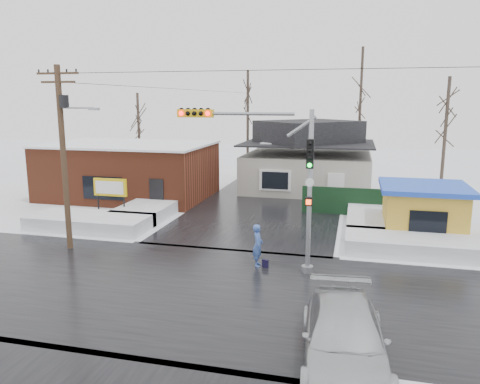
% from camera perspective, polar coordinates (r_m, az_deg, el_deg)
% --- Properties ---
extents(ground, '(120.00, 120.00, 0.00)m').
position_cam_1_polar(ground, '(18.90, -5.21, -11.85)').
color(ground, white).
rests_on(ground, ground).
extents(road_ns, '(10.00, 120.00, 0.02)m').
position_cam_1_polar(road_ns, '(18.89, -5.21, -11.82)').
color(road_ns, black).
rests_on(road_ns, ground).
extents(road_ew, '(120.00, 10.00, 0.02)m').
position_cam_1_polar(road_ew, '(18.89, -5.21, -11.82)').
color(road_ew, black).
rests_on(road_ew, ground).
extents(snowbank_nw, '(7.00, 3.00, 0.80)m').
position_cam_1_polar(snowbank_nw, '(28.56, -17.82, -3.50)').
color(snowbank_nw, white).
rests_on(snowbank_nw, ground).
extents(snowbank_ne, '(7.00, 3.00, 0.80)m').
position_cam_1_polar(snowbank_ne, '(24.62, 20.92, -6.04)').
color(snowbank_ne, white).
rests_on(snowbank_ne, ground).
extents(snowbank_nside_w, '(3.00, 8.00, 0.80)m').
position_cam_1_polar(snowbank_nside_w, '(31.93, -10.07, -1.61)').
color(snowbank_nside_w, white).
rests_on(snowbank_nside_w, ground).
extents(snowbank_nside_e, '(3.00, 8.00, 0.80)m').
position_cam_1_polar(snowbank_nside_e, '(29.27, 15.90, -3.04)').
color(snowbank_nside_e, white).
rests_on(snowbank_nside_e, ground).
extents(traffic_signal, '(6.05, 0.68, 7.00)m').
position_cam_1_polar(traffic_signal, '(19.86, 4.04, 2.94)').
color(traffic_signal, gray).
rests_on(traffic_signal, ground).
extents(utility_pole, '(3.15, 0.44, 9.00)m').
position_cam_1_polar(utility_pole, '(24.28, -20.65, 5.12)').
color(utility_pole, '#382619').
rests_on(utility_pole, ground).
extents(brick_building, '(12.20, 8.20, 4.12)m').
position_cam_1_polar(brick_building, '(36.88, -13.33, 2.63)').
color(brick_building, brown).
rests_on(brick_building, ground).
extents(marquee_sign, '(2.20, 0.21, 2.55)m').
position_cam_1_polar(marquee_sign, '(30.32, -15.54, 0.41)').
color(marquee_sign, black).
rests_on(marquee_sign, ground).
extents(house, '(10.40, 8.40, 5.76)m').
position_cam_1_polar(house, '(38.87, 8.26, 4.05)').
color(house, '#ADA89C').
rests_on(house, ground).
extents(kiosk, '(4.60, 4.60, 2.88)m').
position_cam_1_polar(kiosk, '(27.30, 21.39, -2.11)').
color(kiosk, gold).
rests_on(kiosk, ground).
extents(fence, '(8.00, 0.12, 1.80)m').
position_cam_1_polar(fence, '(31.09, 14.93, -1.22)').
color(fence, black).
rests_on(fence, ground).
extents(tree_far_left, '(3.00, 3.00, 10.00)m').
position_cam_1_polar(tree_far_left, '(43.52, 0.96, 11.96)').
color(tree_far_left, '#332821').
rests_on(tree_far_left, ground).
extents(tree_far_mid, '(3.00, 3.00, 12.00)m').
position_cam_1_polar(tree_far_mid, '(44.45, 14.62, 13.64)').
color(tree_far_mid, '#332821').
rests_on(tree_far_mid, ground).
extents(tree_far_right, '(3.00, 3.00, 9.00)m').
position_cam_1_polar(tree_far_right, '(36.92, 24.00, 9.91)').
color(tree_far_right, '#332821').
rests_on(tree_far_right, ground).
extents(tree_far_west, '(3.00, 3.00, 8.00)m').
position_cam_1_polar(tree_far_west, '(45.00, -12.33, 9.65)').
color(tree_far_west, '#332821').
rests_on(tree_far_west, ground).
extents(pedestrian, '(0.55, 0.76, 1.92)m').
position_cam_1_polar(pedestrian, '(21.08, 2.18, -6.55)').
color(pedestrian, '#3D5DAC').
rests_on(pedestrian, ground).
extents(car, '(2.82, 5.92, 1.67)m').
position_cam_1_polar(car, '(13.96, 12.57, -17.08)').
color(car, '#B9BEC1').
rests_on(car, ground).
extents(shopping_bag, '(0.30, 0.22, 0.35)m').
position_cam_1_polar(shopping_bag, '(21.15, 3.10, -8.74)').
color(shopping_bag, black).
rests_on(shopping_bag, ground).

